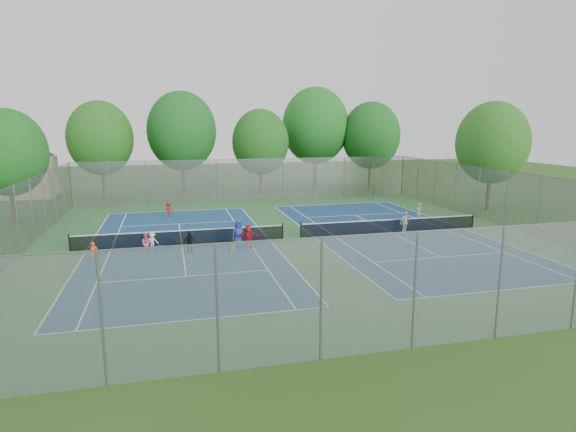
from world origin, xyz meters
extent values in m
plane|color=#2B4F18|center=(0.00, 0.00, 0.00)|extent=(120.00, 120.00, 0.00)
cube|color=#306535|center=(0.00, 0.00, 0.01)|extent=(32.00, 32.00, 0.01)
cube|color=navy|center=(-7.00, 0.00, 0.02)|extent=(10.97, 23.77, 0.01)
cube|color=navy|center=(7.00, 0.00, 0.02)|extent=(10.97, 23.77, 0.01)
cube|color=black|center=(-7.00, 0.00, 0.46)|extent=(12.87, 0.10, 0.91)
cube|color=black|center=(7.00, 0.00, 0.46)|extent=(12.87, 0.10, 0.91)
cube|color=gray|center=(0.00, 16.00, 2.00)|extent=(32.00, 0.10, 4.00)
cube|color=gray|center=(0.00, -16.00, 2.00)|extent=(32.00, 0.10, 4.00)
cube|color=gray|center=(-16.00, 0.00, 2.00)|extent=(0.10, 32.00, 4.00)
cube|color=gray|center=(16.00, 0.00, 2.00)|extent=(0.10, 32.00, 4.00)
cube|color=#B7A88C|center=(-22.00, 24.00, 2.00)|extent=(6.00, 5.00, 4.00)
pyramid|color=#2D2D33|center=(-22.00, 24.00, 6.20)|extent=(11.03, 11.03, 2.20)
cylinder|color=#443326|center=(-14.00, 22.00, 1.75)|extent=(0.36, 0.36, 3.50)
ellipsoid|color=#24601C|center=(-14.00, 22.00, 5.90)|extent=(6.40, 6.40, 7.36)
cylinder|color=#443326|center=(-6.00, 23.00, 1.93)|extent=(0.36, 0.36, 3.85)
ellipsoid|color=#1A5B1E|center=(-6.00, 23.00, 6.55)|extent=(7.20, 7.20, 8.28)
cylinder|color=#443326|center=(2.00, 21.00, 1.57)|extent=(0.36, 0.36, 3.15)
ellipsoid|color=#205E1B|center=(2.00, 21.00, 5.40)|extent=(6.00, 6.00, 6.90)
cylinder|color=#443326|center=(9.00, 24.00, 2.10)|extent=(0.36, 0.36, 4.20)
ellipsoid|color=#1E6821|center=(9.00, 24.00, 7.05)|extent=(7.60, 7.60, 8.74)
cylinder|color=#443326|center=(15.00, 22.00, 1.75)|extent=(0.36, 0.36, 3.50)
ellipsoid|color=#1A5A1B|center=(15.00, 22.00, 5.97)|extent=(6.60, 6.60, 7.59)
cylinder|color=#443326|center=(-19.00, 10.00, 1.57)|extent=(0.36, 0.36, 3.15)
ellipsoid|color=#1B5C1A|center=(-19.00, 10.00, 5.25)|extent=(5.60, 5.60, 6.44)
cylinder|color=#443326|center=(19.00, 6.00, 1.75)|extent=(0.36, 0.36, 3.50)
ellipsoid|color=#27621C|center=(19.00, 6.00, 5.75)|extent=(6.00, 6.00, 6.90)
cube|color=blue|center=(-8.27, -1.35, 0.17)|extent=(0.51, 0.51, 0.34)
cube|color=#248738|center=(-4.21, -2.46, 0.27)|extent=(0.34, 0.34, 0.55)
imported|color=orange|center=(-11.67, -2.82, 0.57)|extent=(0.49, 0.41, 1.15)
imported|color=#F05D87|center=(-8.97, -1.85, 0.65)|extent=(0.68, 0.55, 1.29)
imported|color=silver|center=(-8.70, -0.92, 0.55)|extent=(0.81, 0.66, 1.10)
imported|color=black|center=(-6.60, -1.86, 0.61)|extent=(0.75, 0.41, 1.22)
imported|color=#283D94|center=(-3.70, -1.47, 0.84)|extent=(0.94, 0.75, 1.69)
imported|color=red|center=(-3.12, -1.71, 0.71)|extent=(1.31, 0.42, 1.41)
imported|color=maroon|center=(-7.72, 9.56, 0.58)|extent=(0.86, 0.71, 1.17)
imported|color=gray|center=(10.36, 2.35, 0.78)|extent=(0.66, 0.54, 1.56)
imported|color=silver|center=(7.73, -0.60, 0.78)|extent=(0.99, 0.71, 1.55)
sphere|color=#B7DB33|center=(-7.13, -3.97, 0.03)|extent=(0.07, 0.07, 0.07)
sphere|color=#E5F539|center=(-4.93, -5.99, 0.03)|extent=(0.07, 0.07, 0.07)
sphere|color=#CCD230|center=(-3.52, -4.55, 0.03)|extent=(0.07, 0.07, 0.07)
sphere|color=#AED231|center=(-6.09, -4.48, 0.03)|extent=(0.07, 0.07, 0.07)
sphere|color=#ABCA2F|center=(-5.65, -2.05, 0.03)|extent=(0.07, 0.07, 0.07)
sphere|color=gold|center=(-10.82, -5.86, 0.03)|extent=(0.07, 0.07, 0.07)
sphere|color=#E1F238|center=(-2.84, -4.83, 0.03)|extent=(0.07, 0.07, 0.07)
sphere|color=#CFF238|center=(-6.43, -3.86, 0.03)|extent=(0.07, 0.07, 0.07)
sphere|color=gold|center=(-10.44, -1.08, 0.03)|extent=(0.07, 0.07, 0.07)
sphere|color=#BEDC33|center=(-5.86, -2.37, 0.03)|extent=(0.07, 0.07, 0.07)
sphere|color=gold|center=(-6.26, -1.50, 0.03)|extent=(0.07, 0.07, 0.07)
camera|label=1|loc=(-7.63, -29.45, 7.40)|focal=30.00mm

